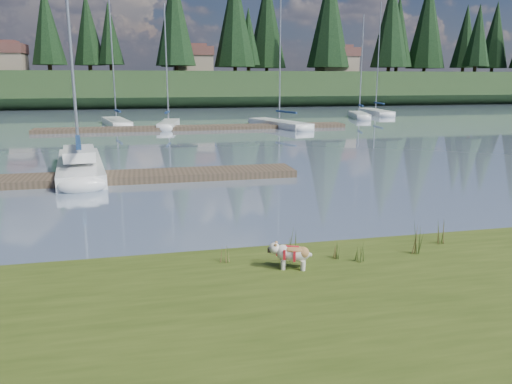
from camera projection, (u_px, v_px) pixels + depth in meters
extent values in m
plane|color=#7E91A9|center=(173.00, 130.00, 41.75)|extent=(200.00, 200.00, 0.00)
cube|color=#3E4E18|center=(322.00, 353.00, 7.49)|extent=(60.00, 9.00, 0.35)
cube|color=#1F3519|center=(156.00, 89.00, 82.08)|extent=(200.00, 20.00, 5.00)
cylinder|color=silver|center=(283.00, 265.00, 10.29)|extent=(0.10, 0.10, 0.20)
cylinder|color=silver|center=(284.00, 261.00, 10.48)|extent=(0.10, 0.10, 0.20)
cylinder|color=silver|center=(303.00, 266.00, 10.24)|extent=(0.10, 0.10, 0.20)
cylinder|color=silver|center=(303.00, 262.00, 10.43)|extent=(0.10, 0.10, 0.20)
ellipsoid|color=silver|center=(294.00, 254.00, 10.31)|extent=(0.75, 0.55, 0.32)
ellipsoid|color=#A9753F|center=(294.00, 249.00, 10.29)|extent=(0.55, 0.46, 0.11)
ellipsoid|color=silver|center=(274.00, 248.00, 10.34)|extent=(0.30, 0.31, 0.23)
cube|color=black|center=(269.00, 250.00, 10.36)|extent=(0.11, 0.13, 0.09)
cube|color=white|center=(80.00, 168.00, 22.75)|extent=(2.87, 8.41, 0.70)
ellipsoid|color=white|center=(79.00, 155.00, 26.53)|extent=(2.06, 2.45, 0.70)
cylinder|color=silver|center=(68.00, 12.00, 21.92)|extent=(0.14, 0.14, 12.49)
cube|color=navy|center=(78.00, 142.00, 21.34)|extent=(0.66, 3.74, 0.20)
cube|color=white|center=(79.00, 154.00, 22.16)|extent=(1.67, 3.14, 0.45)
cube|color=#4C3D2C|center=(107.00, 178.00, 20.89)|extent=(16.00, 2.00, 0.30)
cube|color=#4C3D2C|center=(196.00, 128.00, 42.15)|extent=(26.00, 2.20, 0.30)
cube|color=white|center=(117.00, 123.00, 45.65)|extent=(3.09, 7.61, 0.70)
ellipsoid|color=white|center=(111.00, 120.00, 48.96)|extent=(1.98, 2.30, 0.70)
cylinder|color=silver|center=(112.00, 51.00, 44.23)|extent=(0.12, 0.12, 11.60)
cube|color=navy|center=(117.00, 111.00, 44.48)|extent=(0.76, 2.94, 0.20)
cube|color=white|center=(169.00, 125.00, 43.61)|extent=(2.32, 6.20, 0.70)
ellipsoid|color=white|center=(172.00, 122.00, 46.56)|extent=(1.57, 1.84, 0.70)
cylinder|color=silver|center=(166.00, 62.00, 42.42)|extent=(0.12, 0.12, 9.53)
cube|color=navy|center=(167.00, 112.00, 42.54)|extent=(0.58, 2.41, 0.20)
cube|color=white|center=(279.00, 125.00, 44.16)|extent=(4.00, 8.28, 0.70)
ellipsoid|color=white|center=(257.00, 121.00, 47.61)|extent=(2.30, 2.61, 0.70)
cylinder|color=silver|center=(280.00, 45.00, 42.65)|extent=(0.12, 0.12, 12.43)
cube|color=navy|center=(286.00, 112.00, 42.95)|extent=(1.08, 3.15, 0.20)
cube|color=white|center=(359.00, 116.00, 54.38)|extent=(3.11, 6.62, 0.70)
ellipsoid|color=white|center=(355.00, 114.00, 57.53)|extent=(1.82, 2.07, 0.70)
cylinder|color=silver|center=(362.00, 63.00, 53.15)|extent=(0.12, 0.12, 9.96)
cube|color=navy|center=(361.00, 105.00, 53.26)|extent=(0.87, 2.53, 0.20)
cube|color=white|center=(375.00, 113.00, 59.61)|extent=(2.74, 8.18, 0.70)
ellipsoid|color=white|center=(365.00, 111.00, 63.49)|extent=(1.99, 2.38, 0.70)
cylinder|color=silver|center=(378.00, 56.00, 58.15)|extent=(0.12, 0.12, 11.96)
cube|color=navy|center=(379.00, 103.00, 58.28)|extent=(0.57, 3.19, 0.20)
cone|color=#475B23|center=(290.00, 243.00, 10.98)|extent=(0.03, 0.03, 0.65)
cone|color=brown|center=(296.00, 246.00, 10.95)|extent=(0.03, 0.03, 0.52)
cone|color=#475B23|center=(292.00, 241.00, 11.01)|extent=(0.03, 0.03, 0.71)
cone|color=brown|center=(296.00, 247.00, 11.00)|extent=(0.03, 0.03, 0.45)
cone|color=#475B23|center=(292.00, 245.00, 10.92)|extent=(0.03, 0.03, 0.58)
cone|color=#475B23|center=(332.00, 249.00, 10.89)|extent=(0.03, 0.03, 0.44)
cone|color=brown|center=(338.00, 252.00, 10.86)|extent=(0.03, 0.03, 0.35)
cone|color=#475B23|center=(334.00, 247.00, 10.93)|extent=(0.03, 0.03, 0.48)
cone|color=brown|center=(339.00, 252.00, 10.91)|extent=(0.03, 0.03, 0.31)
cone|color=#475B23|center=(334.00, 251.00, 10.82)|extent=(0.03, 0.03, 0.40)
cone|color=#475B23|center=(417.00, 239.00, 11.13)|extent=(0.03, 0.03, 0.70)
cone|color=brown|center=(423.00, 243.00, 11.10)|extent=(0.03, 0.03, 0.56)
cone|color=#475B23|center=(419.00, 237.00, 11.16)|extent=(0.03, 0.03, 0.77)
cone|color=brown|center=(423.00, 244.00, 11.15)|extent=(0.03, 0.03, 0.49)
cone|color=#475B23|center=(420.00, 242.00, 11.06)|extent=(0.03, 0.03, 0.63)
cone|color=#475B23|center=(222.00, 253.00, 10.64)|extent=(0.03, 0.03, 0.42)
cone|color=brown|center=(228.00, 256.00, 10.61)|extent=(0.03, 0.03, 0.34)
cone|color=#475B23|center=(225.00, 252.00, 10.68)|extent=(0.03, 0.03, 0.47)
cone|color=brown|center=(229.00, 256.00, 10.66)|extent=(0.03, 0.03, 0.30)
cone|color=#475B23|center=(224.00, 255.00, 10.58)|extent=(0.03, 0.03, 0.38)
cone|color=#475B23|center=(359.00, 251.00, 10.73)|extent=(0.03, 0.03, 0.47)
cone|color=brown|center=(365.00, 254.00, 10.70)|extent=(0.03, 0.03, 0.37)
cone|color=#475B23|center=(361.00, 249.00, 10.76)|extent=(0.03, 0.03, 0.51)
cone|color=brown|center=(365.00, 254.00, 10.75)|extent=(0.03, 0.03, 0.33)
cone|color=#475B23|center=(361.00, 253.00, 10.66)|extent=(0.03, 0.03, 0.42)
cone|color=#475B23|center=(437.00, 232.00, 11.90)|extent=(0.03, 0.03, 0.57)
cone|color=brown|center=(443.00, 235.00, 11.87)|extent=(0.03, 0.03, 0.46)
cone|color=#475B23|center=(439.00, 230.00, 11.93)|extent=(0.03, 0.03, 0.63)
cone|color=brown|center=(443.00, 235.00, 11.92)|extent=(0.03, 0.03, 0.40)
cone|color=#475B23|center=(440.00, 234.00, 11.83)|extent=(0.03, 0.03, 0.51)
cube|color=#33281C|center=(257.00, 259.00, 11.69)|extent=(60.00, 0.50, 0.14)
cylinder|color=#382619|center=(90.00, 67.00, 78.21)|extent=(0.60, 0.60, 1.80)
cone|color=black|center=(87.00, 28.00, 76.91)|extent=(4.84, 4.84, 11.00)
cylinder|color=#382619|center=(176.00, 67.00, 75.32)|extent=(0.60, 0.60, 1.80)
cone|color=black|center=(175.00, 17.00, 73.72)|extent=(6.16, 6.16, 14.00)
cylinder|color=#382619|center=(249.00, 68.00, 81.71)|extent=(0.60, 0.60, 1.80)
cone|color=black|center=(248.00, 36.00, 80.61)|extent=(3.96, 3.96, 9.00)
cylinder|color=#382619|center=(328.00, 68.00, 82.62)|extent=(0.60, 0.60, 1.80)
cone|color=black|center=(329.00, 17.00, 80.82)|extent=(7.04, 7.04, 16.00)
cylinder|color=#382619|center=(396.00, 69.00, 88.50)|extent=(0.60, 0.60, 1.80)
cone|color=black|center=(398.00, 32.00, 87.10)|extent=(5.28, 5.28, 12.00)
cylinder|color=#382619|center=(475.00, 69.00, 87.50)|extent=(0.60, 0.60, 1.80)
cone|color=black|center=(478.00, 35.00, 86.25)|extent=(4.62, 4.62, 10.50)
cube|color=gray|center=(4.00, 63.00, 73.61)|extent=(6.00, 5.00, 2.80)
cube|color=brown|center=(2.00, 49.00, 73.14)|extent=(6.30, 5.30, 1.40)
cube|color=brown|center=(1.00, 43.00, 72.96)|extent=(4.20, 3.60, 0.70)
cube|color=gray|center=(193.00, 65.00, 80.61)|extent=(6.00, 5.00, 2.80)
cube|color=brown|center=(192.00, 51.00, 80.14)|extent=(6.30, 5.30, 1.40)
cube|color=brown|center=(192.00, 46.00, 79.96)|extent=(4.20, 3.60, 0.70)
cube|color=gray|center=(337.00, 65.00, 83.89)|extent=(6.00, 5.00, 2.80)
cube|color=brown|center=(337.00, 52.00, 83.42)|extent=(6.30, 5.30, 1.40)
cube|color=brown|center=(337.00, 47.00, 83.25)|extent=(4.20, 3.60, 0.70)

